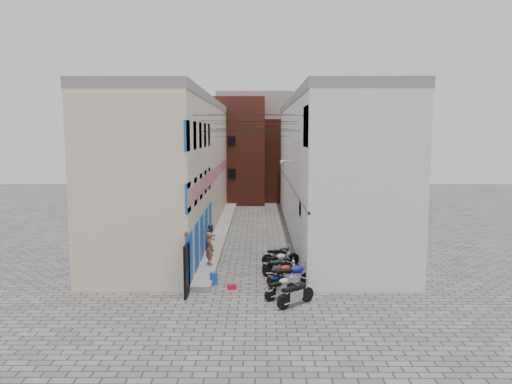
{
  "coord_description": "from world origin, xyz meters",
  "views": [
    {
      "loc": [
        0.45,
        -20.43,
        6.73
      ],
      "look_at": [
        0.28,
        10.85,
        3.0
      ],
      "focal_mm": 35.0,
      "sensor_mm": 36.0,
      "label": 1
    }
  ],
  "objects_px": {
    "motorcycle_c": "(292,275)",
    "motorcycle_d": "(283,273)",
    "motorcycle_a": "(296,292)",
    "water_jug_near": "(214,279)",
    "motorcycle_b": "(281,286)",
    "motorcycle_g": "(281,255)",
    "person_b": "(211,238)",
    "motorcycle_f": "(278,261)",
    "motorcycle_e": "(280,266)",
    "water_jug_far": "(214,278)",
    "person_a": "(210,248)",
    "red_crate": "(232,286)"
  },
  "relations": [
    {
      "from": "motorcycle_f",
      "to": "person_b",
      "type": "distance_m",
      "value": 4.64
    },
    {
      "from": "motorcycle_a",
      "to": "motorcycle_f",
      "type": "distance_m",
      "value": 4.94
    },
    {
      "from": "motorcycle_b",
      "to": "motorcycle_e",
      "type": "height_order",
      "value": "same"
    },
    {
      "from": "person_b",
      "to": "motorcycle_b",
      "type": "bearing_deg",
      "value": -124.8
    },
    {
      "from": "motorcycle_g",
      "to": "person_b",
      "type": "xyz_separation_m",
      "value": [
        -3.71,
        1.96,
        0.45
      ]
    },
    {
      "from": "motorcycle_d",
      "to": "water_jug_far",
      "type": "relative_size",
      "value": 3.71
    },
    {
      "from": "motorcycle_c",
      "to": "motorcycle_e",
      "type": "xyz_separation_m",
      "value": [
        -0.46,
        1.91,
        -0.14
      ]
    },
    {
      "from": "water_jug_far",
      "to": "red_crate",
      "type": "xyz_separation_m",
      "value": [
        0.84,
        -0.9,
        -0.12
      ]
    },
    {
      "from": "motorcycle_a",
      "to": "water_jug_far",
      "type": "xyz_separation_m",
      "value": [
        -3.45,
        2.96,
        -0.32
      ]
    },
    {
      "from": "motorcycle_f",
      "to": "person_b",
      "type": "relative_size",
      "value": 1.16
    },
    {
      "from": "motorcycle_c",
      "to": "motorcycle_d",
      "type": "relative_size",
      "value": 1.25
    },
    {
      "from": "motorcycle_e",
      "to": "water_jug_far",
      "type": "xyz_separation_m",
      "value": [
        -2.99,
        -0.99,
        -0.25
      ]
    },
    {
      "from": "motorcycle_a",
      "to": "motorcycle_d",
      "type": "height_order",
      "value": "motorcycle_a"
    },
    {
      "from": "water_jug_near",
      "to": "motorcycle_f",
      "type": "bearing_deg",
      "value": 37.33
    },
    {
      "from": "motorcycle_a",
      "to": "motorcycle_b",
      "type": "height_order",
      "value": "motorcycle_a"
    },
    {
      "from": "motorcycle_c",
      "to": "motorcycle_e",
      "type": "height_order",
      "value": "motorcycle_c"
    },
    {
      "from": "person_b",
      "to": "water_jug_far",
      "type": "distance_m",
      "value": 5.02
    },
    {
      "from": "motorcycle_c",
      "to": "motorcycle_f",
      "type": "xyz_separation_m",
      "value": [
        -0.51,
        2.87,
        -0.12
      ]
    },
    {
      "from": "motorcycle_g",
      "to": "water_jug_far",
      "type": "distance_m",
      "value": 4.31
    },
    {
      "from": "motorcycle_a",
      "to": "water_jug_near",
      "type": "relative_size",
      "value": 3.45
    },
    {
      "from": "motorcycle_d",
      "to": "person_a",
      "type": "bearing_deg",
      "value": -160.34
    },
    {
      "from": "red_crate",
      "to": "motorcycle_e",
      "type": "bearing_deg",
      "value": 41.25
    },
    {
      "from": "motorcycle_d",
      "to": "motorcycle_a",
      "type": "bearing_deg",
      "value": -28.87
    },
    {
      "from": "person_b",
      "to": "water_jug_far",
      "type": "relative_size",
      "value": 3.23
    },
    {
      "from": "motorcycle_e",
      "to": "water_jug_far",
      "type": "bearing_deg",
      "value": -73.93
    },
    {
      "from": "motorcycle_g",
      "to": "water_jug_near",
      "type": "bearing_deg",
      "value": -54.38
    },
    {
      "from": "motorcycle_g",
      "to": "person_a",
      "type": "bearing_deg",
      "value": -88.07
    },
    {
      "from": "motorcycle_f",
      "to": "motorcycle_g",
      "type": "xyz_separation_m",
      "value": [
        0.17,
        1.0,
        0.05
      ]
    },
    {
      "from": "motorcycle_e",
      "to": "motorcycle_a",
      "type": "bearing_deg",
      "value": 4.3
    },
    {
      "from": "motorcycle_a",
      "to": "motorcycle_d",
      "type": "distance_m",
      "value": 2.83
    },
    {
      "from": "motorcycle_f",
      "to": "red_crate",
      "type": "xyz_separation_m",
      "value": [
        -2.1,
        -2.86,
        -0.4
      ]
    },
    {
      "from": "motorcycle_a",
      "to": "motorcycle_c",
      "type": "distance_m",
      "value": 2.05
    },
    {
      "from": "motorcycle_a",
      "to": "person_a",
      "type": "distance_m",
      "value": 6.45
    },
    {
      "from": "motorcycle_a",
      "to": "person_b",
      "type": "distance_m",
      "value": 8.87
    },
    {
      "from": "motorcycle_d",
      "to": "person_a",
      "type": "distance_m",
      "value": 4.23
    },
    {
      "from": "person_a",
      "to": "motorcycle_d",
      "type": "bearing_deg",
      "value": -148.91
    },
    {
      "from": "motorcycle_d",
      "to": "water_jug_far",
      "type": "height_order",
      "value": "motorcycle_d"
    },
    {
      "from": "motorcycle_g",
      "to": "red_crate",
      "type": "xyz_separation_m",
      "value": [
        -2.28,
        -3.86,
        -0.45
      ]
    },
    {
      "from": "motorcycle_e",
      "to": "water_jug_near",
      "type": "bearing_deg",
      "value": -69.22
    },
    {
      "from": "motorcycle_c",
      "to": "water_jug_far",
      "type": "xyz_separation_m",
      "value": [
        -3.45,
        0.91,
        -0.39
      ]
    },
    {
      "from": "motorcycle_b",
      "to": "motorcycle_f",
      "type": "xyz_separation_m",
      "value": [
        0.05,
        4.03,
        0.02
      ]
    },
    {
      "from": "motorcycle_d",
      "to": "person_b",
      "type": "bearing_deg",
      "value": 179.37
    },
    {
      "from": "motorcycle_e",
      "to": "water_jug_near",
      "type": "height_order",
      "value": "motorcycle_e"
    },
    {
      "from": "motorcycle_e",
      "to": "motorcycle_f",
      "type": "height_order",
      "value": "motorcycle_f"
    },
    {
      "from": "motorcycle_c",
      "to": "motorcycle_g",
      "type": "bearing_deg",
      "value": 166.05
    },
    {
      "from": "motorcycle_d",
      "to": "water_jug_near",
      "type": "relative_size",
      "value": 3.14
    },
    {
      "from": "person_a",
      "to": "red_crate",
      "type": "xyz_separation_m",
      "value": [
        1.24,
        -3.08,
        -0.96
      ]
    },
    {
      "from": "motorcycle_b",
      "to": "motorcycle_g",
      "type": "bearing_deg",
      "value": 135.62
    },
    {
      "from": "motorcycle_c",
      "to": "water_jug_near",
      "type": "height_order",
      "value": "motorcycle_c"
    },
    {
      "from": "motorcycle_a",
      "to": "motorcycle_b",
      "type": "bearing_deg",
      "value": 171.53
    }
  ]
}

